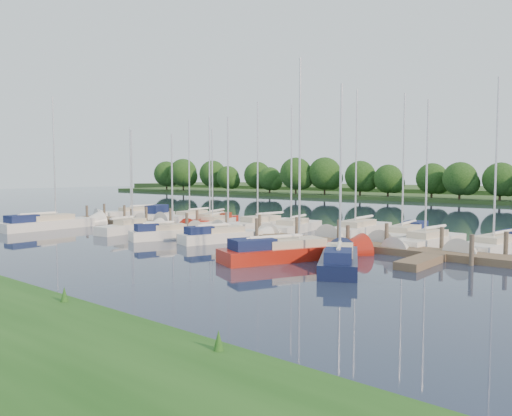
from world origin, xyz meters
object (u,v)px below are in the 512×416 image
Objects in this scene: dock at (225,233)px; sailboat_n_5 at (260,227)px; sailboat_s_2 at (168,235)px; sailboat_n_0 at (133,214)px; motorboat at (156,216)px.

dock is 3.63× the size of sailboat_n_5.
sailboat_n_5 is (-0.57, 4.83, 0.08)m from dock.
dock is at bearing 83.75° from sailboat_s_2.
dock is 20.34m from sailboat_n_0.
sailboat_n_0 is 1.78× the size of motorboat.
sailboat_n_0 reaches higher than dock.
sailboat_s_2 is at bearing -117.08° from dock.
sailboat_n_0 is (-19.46, 5.89, 0.07)m from dock.
motorboat is 0.71× the size of sailboat_s_2.
sailboat_n_5 is at bearing -169.58° from sailboat_n_0.
sailboat_n_0 is 4.95m from motorboat.
sailboat_n_0 is at bearing -30.97° from motorboat.
sailboat_n_5 is 8.85m from sailboat_s_2.
sailboat_n_5 is 1.39× the size of sailboat_s_2.
sailboat_n_5 is at bearing 156.58° from motorboat.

